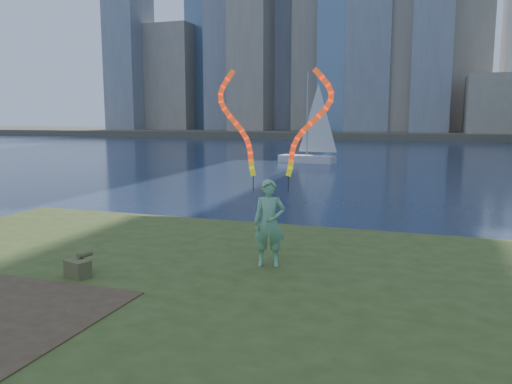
% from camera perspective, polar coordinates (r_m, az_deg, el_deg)
% --- Properties ---
extents(ground, '(320.00, 320.00, 0.00)m').
position_cam_1_polar(ground, '(9.95, -4.25, -13.02)').
color(ground, '#1B2844').
rests_on(ground, ground).
extents(grassy_knoll, '(20.00, 18.00, 0.80)m').
position_cam_1_polar(grassy_knoll, '(7.93, -11.03, -16.30)').
color(grassy_knoll, '#3B4B1A').
rests_on(grassy_knoll, ground).
extents(far_shore, '(320.00, 40.00, 1.20)m').
position_cam_1_polar(far_shore, '(103.62, 16.83, 6.40)').
color(far_shore, '#504A3A').
rests_on(far_shore, ground).
extents(woman_with_ribbons, '(2.01, 0.67, 4.06)m').
position_cam_1_polar(woman_with_ribbons, '(9.53, 1.57, -0.23)').
color(woman_with_ribbons, '#147D32').
rests_on(woman_with_ribbons, grassy_knoll).
extents(canvas_bag, '(0.50, 0.56, 0.42)m').
position_cam_1_polar(canvas_bag, '(9.62, -19.65, -8.14)').
color(canvas_bag, brown).
rests_on(canvas_bag, grassy_knoll).
extents(sailboat, '(4.92, 2.14, 7.38)m').
position_cam_1_polar(sailboat, '(41.21, 6.17, 5.10)').
color(sailboat, silver).
rests_on(sailboat, ground).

